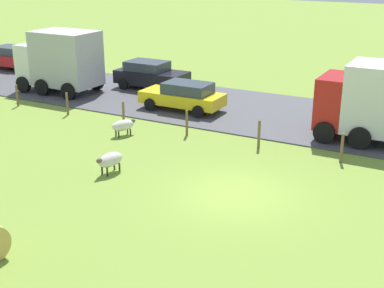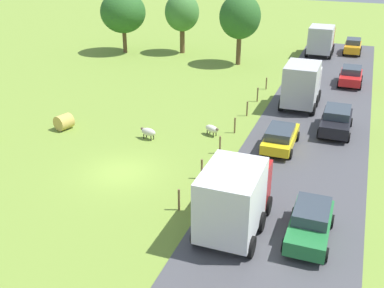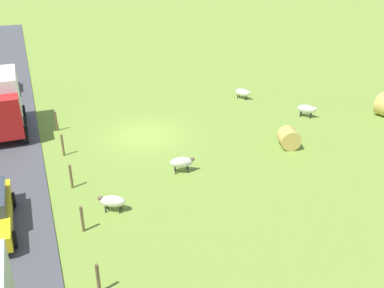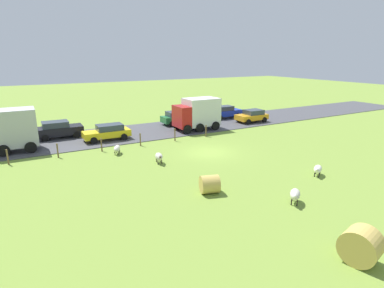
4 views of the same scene
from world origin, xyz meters
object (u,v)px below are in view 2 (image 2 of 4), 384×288
object	(u,v)px
tree_2	(240,17)
truck_0	(234,197)
hay_bale_0	(64,122)
car_6	(336,120)
car_4	(353,46)
car_5	(310,223)
sheep_0	(212,129)
car_0	(280,137)
car_2	(351,76)
truck_2	(302,84)
tree_1	(123,12)
truck_1	(321,39)
tree_0	(182,13)
sheep_2	(148,132)

from	to	relation	value
tree_2	truck_0	bearing A→B (deg)	-75.24
hay_bale_0	car_6	distance (m)	19.57
car_4	car_6	size ratio (longest dim) A/B	0.89
car_5	car_6	distance (m)	13.43
sheep_0	car_0	world-z (taller)	car_0
car_2	car_6	world-z (taller)	car_6
hay_bale_0	truck_2	size ratio (longest dim) A/B	0.23
hay_bale_0	car_6	xyz separation A→B (m)	(18.52, 6.29, 0.38)
car_6	tree_1	bearing A→B (deg)	147.87
car_2	car_6	xyz separation A→B (m)	(-0.37, -11.93, 0.03)
car_4	car_5	xyz separation A→B (m)	(-0.02, -37.94, -0.03)
truck_1	car_6	distance (m)	22.75
car_4	tree_1	bearing A→B (deg)	-161.20
hay_bale_0	tree_0	distance (m)	24.68
sheep_0	car_2	world-z (taller)	car_2
tree_1	car_5	xyz separation A→B (m)	(25.24, -29.34, -3.74)
car_4	car_5	size ratio (longest dim) A/B	0.95
car_0	sheep_0	bearing A→B (deg)	174.38
car_4	truck_0	bearing A→B (deg)	-95.25
truck_1	car_2	xyz separation A→B (m)	(3.93, -10.52, -0.94)
car_5	tree_2	bearing A→B (deg)	111.38
tree_1	truck_2	xyz separation A→B (m)	(22.18, -11.59, -2.66)
tree_1	car_4	xyz separation A→B (m)	(25.26, 8.60, -3.71)
tree_0	tree_2	world-z (taller)	tree_2
tree_0	truck_2	distance (m)	21.06
car_6	truck_1	bearing A→B (deg)	99.02
truck_2	car_6	world-z (taller)	truck_2
hay_bale_0	car_5	xyz separation A→B (m)	(18.43, -7.14, 0.34)
sheep_2	tree_1	xyz separation A→B (m)	(-13.32, 21.69, 4.09)
sheep_2	truck_0	size ratio (longest dim) A/B	0.26
hay_bale_0	tree_1	world-z (taller)	tree_1
tree_1	truck_1	xyz separation A→B (m)	(21.77, 6.54, -2.79)
tree_1	tree_2	distance (m)	13.99
tree_1	truck_1	distance (m)	22.90
sheep_2	car_6	size ratio (longest dim) A/B	0.29
truck_1	car_5	world-z (taller)	truck_1
hay_bale_0	tree_2	world-z (taller)	tree_2
hay_bale_0	tree_0	xyz separation A→B (m)	(-0.37, 24.34, 4.09)
sheep_2	car_6	xyz separation A→B (m)	(12.01, 5.78, 0.39)
tree_0	truck_0	size ratio (longest dim) A/B	1.39
tree_0	truck_1	world-z (taller)	tree_0
tree_2	car_2	xyz separation A→B (m)	(11.74, -3.42, -4.14)
tree_2	car_5	distance (m)	31.19
hay_bale_0	tree_0	world-z (taller)	tree_0
car_4	tree_0	bearing A→B (deg)	-161.05
sheep_2	truck_0	distance (m)	11.87
car_2	tree_2	bearing A→B (deg)	163.73
sheep_0	car_2	size ratio (longest dim) A/B	0.31
hay_bale_0	truck_1	xyz separation A→B (m)	(14.96, 28.74, 1.29)
sheep_2	truck_2	size ratio (longest dim) A/B	0.27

